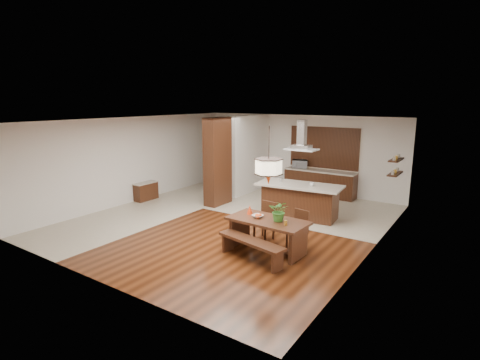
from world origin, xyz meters
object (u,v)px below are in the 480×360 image
Objects in this scene: range_hood at (302,135)px; microwave at (300,164)px; fruit_bowl at (258,216)px; island_cup at (312,184)px; foliage_plant at (279,211)px; dining_chair_left at (264,221)px; hallway_console at (146,191)px; kitchen_island at (300,200)px; dining_bench at (251,250)px; dining_table at (268,228)px; dining_chair_right at (297,230)px; pendant_lantern at (269,156)px.

microwave is (-1.31, 2.78, -1.36)m from range_hood.
fruit_bowl is 2.72m from island_cup.
range_hood is at bearing 94.34° from fruit_bowl.
island_cup is (-0.36, 2.66, 0.06)m from foliage_plant.
hallway_console is at bearing 176.77° from dining_chair_left.
kitchen_island reaches higher than hallway_console.
island_cup is at bearing 11.28° from hallway_console.
foliage_plant is at bearing 66.26° from dining_bench.
dining_table is 0.53m from foliage_plant.
island_cup reaches higher than dining_chair_left.
range_hood is at bearing 99.92° from dining_table.
hallway_console is 6.18m from dining_bench.
range_hood is at bearing 97.53° from dining_bench.
dining_chair_right reaches higher than hallway_console.
hallway_console is 5.76m from fruit_bowl.
pendant_lantern is 0.51× the size of kitchen_island.
fruit_bowl is at bearing -133.90° from dining_chair_right.
pendant_lantern is at bearing 87.41° from dining_bench.
fruit_bowl is (-0.27, -0.00, -1.45)m from pendant_lantern.
dining_table is 0.74m from dining_chair_right.
kitchen_island is at bearing 12.71° from hallway_console.
dining_table is 0.73m from dining_chair_left.
range_hood is (-0.05, 2.18, 1.99)m from dining_chair_left.
microwave reaches higher than kitchen_island.
dining_bench is 0.90m from fruit_bowl.
range_hood reaches higher than microwave.
dining_chair_right reaches higher than dining_table.
kitchen_island is at bearing 99.94° from pendant_lantern.
dining_bench is 2.11m from pendant_lantern.
fruit_bowl is (-0.55, -0.03, -0.21)m from foliage_plant.
fruit_bowl is 5.75m from microwave.
hallway_console is 3.53× the size of fruit_bowl.
hallway_console is 5.70m from microwave.
pendant_lantern is 5.93m from microwave.
dining_table is 3.40× the size of microwave.
foliage_plant is 3.71× the size of island_cup.
range_hood is (0.00, 0.00, 1.94)m from kitchen_island.
dining_chair_left is 1.91m from pendant_lantern.
foliage_plant is 2.69m from island_cup.
dining_chair_right is at bearing -71.69° from kitchen_island.
microwave is at bearing 109.92° from kitchen_island.
dining_chair_left is at bearing 107.97° from dining_bench.
island_cup is at bearing -9.19° from range_hood.
dining_bench is 13.08× the size of island_cup.
range_hood reaches higher than foliage_plant.
microwave reaches higher than hallway_console.
dining_bench is 3.52× the size of foliage_plant.
microwave is (-1.36, 4.95, 0.62)m from dining_chair_left.
pendant_lantern reaches higher than dining_bench.
island_cup is (-0.09, 2.69, -1.17)m from pendant_lantern.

